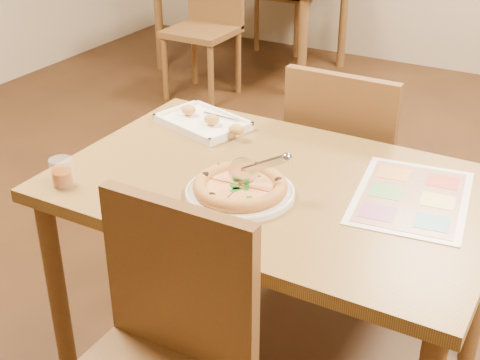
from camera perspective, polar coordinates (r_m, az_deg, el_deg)
The scene contains 10 objects.
dining_table at distance 2.04m, azimuth 2.94°, elevation -2.25°, with size 1.30×0.85×0.72m.
chair_near at distance 1.66m, azimuth -6.81°, elevation -13.48°, with size 0.42×0.42×0.47m.
chair_far at distance 2.56m, azimuth 9.00°, elevation 2.37°, with size 0.42×0.42×0.47m.
bg_chair_near at distance 4.59m, azimuth -2.69°, elevation 14.22°, with size 0.42×0.42×0.47m.
plate at distance 1.91m, azimuth 0.00°, elevation -1.10°, with size 0.31×0.31×0.02m, color white.
pizza at distance 1.90m, azimuth 0.01°, elevation -0.56°, with size 0.27×0.27×0.04m.
pizza_cutter at distance 1.88m, azimuth 1.50°, elevation 1.13°, with size 0.15×0.08×0.10m.
appetizer_tray at distance 2.36m, azimuth -3.05°, elevation 4.91°, with size 0.37×0.28×0.06m.
glass_tumbler at distance 2.02m, azimuth -14.94°, elevation 0.50°, with size 0.07×0.07×0.09m.
menu at distance 1.97m, azimuth 14.43°, elevation -1.41°, with size 0.31×0.43×0.01m, color white.
Camera 1 is at (0.77, -1.58, 1.66)m, focal length 50.00 mm.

